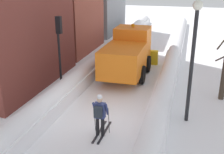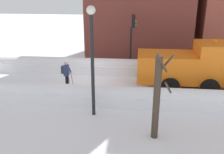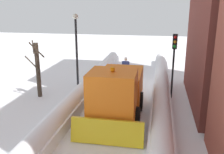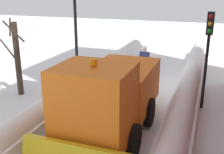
{
  "view_description": "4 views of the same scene",
  "coord_description": "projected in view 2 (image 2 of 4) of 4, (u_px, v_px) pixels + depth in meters",
  "views": [
    {
      "loc": [
        3.49,
        -10.51,
        6.11
      ],
      "look_at": [
        -0.12,
        2.32,
        1.24
      ],
      "focal_mm": 44.78,
      "sensor_mm": 36.0,
      "label": 1
    },
    {
      "loc": [
        14.71,
        3.09,
        6.04
      ],
      "look_at": [
        0.96,
        1.68,
        1.0
      ],
      "focal_mm": 40.74,
      "sensor_mm": 36.0,
      "label": 2
    },
    {
      "loc": [
        -2.16,
        18.59,
        5.92
      ],
      "look_at": [
        0.56,
        3.83,
        1.55
      ],
      "focal_mm": 40.86,
      "sensor_mm": 36.0,
      "label": 3
    },
    {
      "loc": [
        -3.17,
        14.43,
        5.01
      ],
      "look_at": [
        0.78,
        3.39,
        1.22
      ],
      "focal_mm": 44.31,
      "sensor_mm": 36.0,
      "label": 4
    }
  ],
  "objects": [
    {
      "name": "skier",
      "position": [
        66.0,
        72.0,
        15.54
      ],
      "size": [
        0.62,
        1.8,
        1.81
      ],
      "color": "black",
      "rests_on": "ground"
    },
    {
      "name": "plow_truck",
      "position": [
        188.0,
        66.0,
        15.16
      ],
      "size": [
        3.2,
        5.98,
        3.12
      ],
      "color": "orange",
      "rests_on": "ground"
    },
    {
      "name": "street_lamp",
      "position": [
        92.0,
        49.0,
        11.44
      ],
      "size": [
        0.4,
        0.4,
        5.22
      ],
      "color": "black",
      "rests_on": "ground"
    },
    {
      "name": "traffic_light_pole",
      "position": [
        133.0,
        32.0,
        17.78
      ],
      "size": [
        0.28,
        0.42,
        4.13
      ],
      "color": "black",
      "rests_on": "ground"
    },
    {
      "name": "bare_tree_near",
      "position": [
        157.0,
        97.0,
        10.07
      ],
      "size": [
        1.25,
        0.78,
        3.71
      ],
      "color": "#3A2F25",
      "rests_on": "ground"
    }
  ]
}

